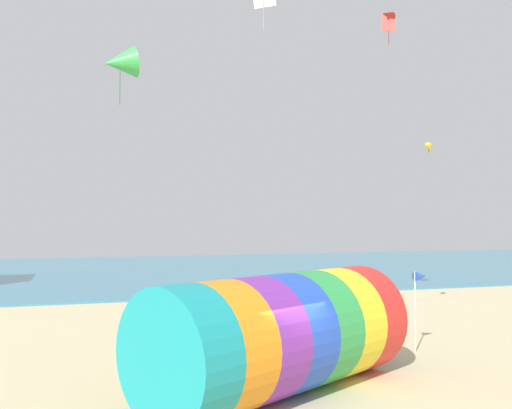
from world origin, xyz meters
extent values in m
plane|color=#CCBA8C|center=(0.00, 0.00, 0.00)|extent=(120.00, 120.00, 0.00)
cube|color=teal|center=(0.00, 39.33, 0.05)|extent=(120.00, 40.00, 0.10)
cylinder|color=teal|center=(-2.59, -0.76, 1.56)|extent=(2.49, 3.28, 3.12)
cylinder|color=orange|center=(-1.61, -0.22, 1.56)|extent=(2.49, 3.28, 3.12)
cylinder|color=purple|center=(-0.62, 0.32, 1.56)|extent=(2.49, 3.28, 3.12)
cylinder|color=blue|center=(0.37, 0.86, 1.56)|extent=(2.49, 3.28, 3.12)
cylinder|color=green|center=(1.35, 1.40, 1.56)|extent=(2.49, 3.28, 3.12)
cylinder|color=yellow|center=(2.34, 1.95, 1.56)|extent=(2.49, 3.28, 3.12)
cylinder|color=red|center=(3.33, 2.49, 1.56)|extent=(2.49, 3.28, 3.12)
cylinder|color=black|center=(3.84, 2.77, 1.56)|extent=(1.44, 2.55, 2.87)
cylinder|color=#726651|center=(4.52, 3.62, 0.41)|extent=(0.24, 0.24, 0.83)
cube|color=red|center=(4.52, 3.62, 1.14)|extent=(0.40, 0.30, 0.62)
sphere|color=beige|center=(4.52, 3.62, 1.58)|extent=(0.22, 0.22, 0.22)
cylinder|color=gray|center=(3.39, 11.18, 14.05)|extent=(0.03, 0.03, 1.60)
cone|color=green|center=(-3.14, 9.02, 10.61)|extent=(1.50, 1.34, 1.37)
cylinder|color=#1E642A|center=(-3.14, 9.02, 9.63)|extent=(0.03, 0.03, 1.30)
cube|color=red|center=(9.10, 9.86, 13.79)|extent=(0.53, 0.43, 0.89)
cylinder|color=maroon|center=(9.10, 9.86, 13.18)|extent=(0.03, 0.03, 0.89)
ellipsoid|color=yellow|center=(10.76, 9.21, 7.99)|extent=(0.95, 0.95, 0.40)
cube|color=olive|center=(10.76, 9.21, 7.79)|extent=(0.11, 0.11, 0.24)
cylinder|color=silver|center=(6.49, 3.92, 1.39)|extent=(0.05, 0.05, 2.78)
cone|color=blue|center=(6.71, 3.92, 2.60)|extent=(0.45, 0.36, 0.36)
camera|label=1|loc=(-4.80, -13.23, 4.51)|focal=40.00mm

